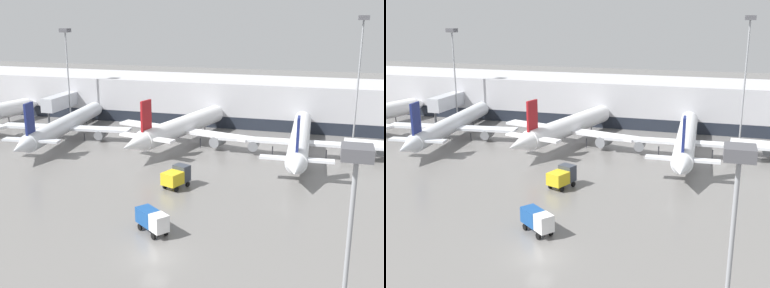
% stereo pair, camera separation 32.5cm
% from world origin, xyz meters
% --- Properties ---
extents(ground_plane, '(320.00, 320.00, 0.00)m').
position_xyz_m(ground_plane, '(0.00, 0.00, 0.00)').
color(ground_plane, slate).
extents(terminal_building, '(160.00, 29.03, 9.00)m').
position_xyz_m(terminal_building, '(0.03, 61.88, 4.50)').
color(terminal_building, '#B2B2B7').
rests_on(terminal_building, ground_plane).
extents(parked_jet_0, '(25.84, 33.14, 9.47)m').
position_xyz_m(parked_jet_0, '(-9.96, 40.46, 3.05)').
color(parked_jet_0, white).
rests_on(parked_jet_0, ground_plane).
extents(parked_jet_1, '(26.54, 36.79, 9.28)m').
position_xyz_m(parked_jet_1, '(10.87, 37.86, 3.01)').
color(parked_jet_1, silver).
rests_on(parked_jet_1, ground_plane).
extents(parked_jet_4, '(24.81, 36.96, 9.07)m').
position_xyz_m(parked_jet_4, '(-31.60, 37.62, 2.66)').
color(parked_jet_4, silver).
rests_on(parked_jet_4, ground_plane).
extents(service_truck_1, '(3.39, 4.41, 2.88)m').
position_xyz_m(service_truck_1, '(-3.88, 18.84, 1.60)').
color(service_truck_1, gold).
rests_on(service_truck_1, ground_plane).
extents(service_truck_2, '(4.47, 3.98, 2.52)m').
position_xyz_m(service_truck_2, '(-2.12, 5.09, 1.53)').
color(service_truck_2, '#19478C').
rests_on(service_truck_2, ground_plane).
extents(apron_light_mast_0, '(1.80, 1.80, 15.32)m').
position_xyz_m(apron_light_mast_0, '(16.79, -10.73, 12.35)').
color(apron_light_mast_0, gray).
rests_on(apron_light_mast_0, ground_plane).
extents(apron_light_mast_2, '(1.80, 1.80, 22.25)m').
position_xyz_m(apron_light_mast_2, '(19.55, 49.57, 17.10)').
color(apron_light_mast_2, gray).
rests_on(apron_light_mast_2, ground_plane).
extents(apron_light_mast_3, '(1.80, 1.80, 19.57)m').
position_xyz_m(apron_light_mast_3, '(-37.94, 50.53, 15.31)').
color(apron_light_mast_3, gray).
rests_on(apron_light_mast_3, ground_plane).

